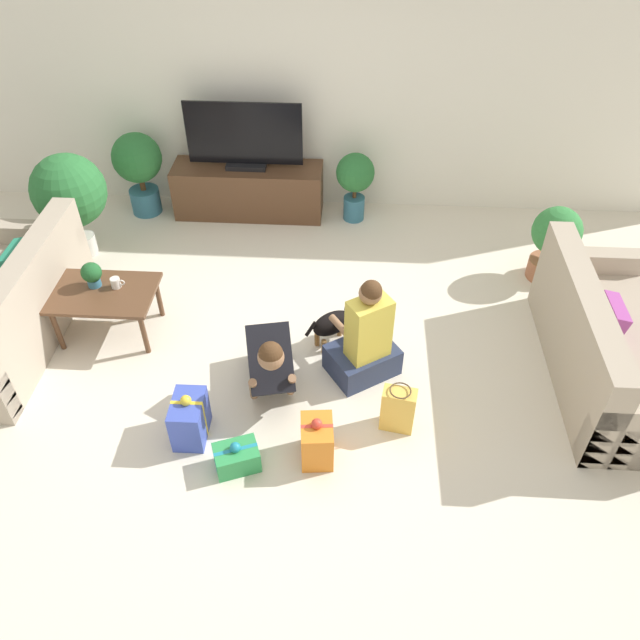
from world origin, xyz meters
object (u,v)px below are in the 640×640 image
Objects in this scene: tv_console at (249,190)px; potted_plant_back_left at (138,165)px; potted_plant_corner_right at (555,239)px; potted_plant_corner_left at (69,193)px; coffee_table at (105,297)px; gift_box_c at (190,419)px; gift_bag_a at (398,409)px; mug at (116,283)px; tv at (244,139)px; gift_box_a at (237,457)px; tabletop_plant at (92,274)px; sofa_left at (9,312)px; sofa_right at (605,347)px; potted_plant_back_right at (355,179)px; person_sitting at (365,342)px; dog at (338,320)px; gift_box_b at (317,441)px; person_kneeling at (270,360)px.

potted_plant_back_left is at bearing -177.49° from tv_console.
potted_plant_corner_left is at bearing 178.47° from potted_plant_corner_right.
coffee_table reaches higher than gift_box_c.
coffee_table reaches higher than gift_bag_a.
gift_box_c is 1.45m from mug.
potted_plant_back_left is (-1.14, -0.05, -0.30)m from tv.
gift_box_a is at bearing -83.26° from tv_console.
tabletop_plant is at bearing -62.74° from potted_plant_corner_left.
potted_plant_back_left is 3.26m from gift_box_c.
mug is 0.54× the size of tabletop_plant.
potted_plant_corner_right reaches higher than tv_console.
gift_box_a is 1.62× the size of tabletop_plant.
sofa_left is 4.86m from sofa_right.
potted_plant_corner_right is 2.07× the size of gift_box_a.
tv is 2.19m from tabletop_plant.
tv_console is 3.36m from gift_box_a.
mug is at bearing -136.12° from potted_plant_back_right.
dog is (-0.22, 0.36, -0.10)m from person_sitting.
mug reaches higher than gift_box_b.
tv reaches higher than gift_box_c.
person_kneeling is at bearing -78.08° from tv.
person_sitting is 0.93m from gift_box_b.
sofa_right is at bearing -3.73° from coffee_table.
potted_plant_corner_right is (3.92, 1.02, 0.05)m from coffee_table.
person_kneeling reaches higher than tv_console.
potted_plant_back_left is 3.08m from person_kneeling.
tabletop_plant is at bearing 144.20° from person_kneeling.
gift_box_b is (-0.32, -0.85, -0.17)m from person_sitting.
potted_plant_back_left reaches higher than gift_box_a.
mug is at bearing -112.86° from tv.
potted_plant_corner_right reaches higher than gift_box_c.
coffee_table is 2.25m from tv.
potted_plant_back_left is (-1.14, -0.05, 0.29)m from tv_console.
gift_box_c is (-0.38, 0.25, 0.08)m from gift_box_a.
tv_console is 2.26m from dog.
dog is (1.05, -2.01, -0.63)m from tv.
person_kneeling is (-2.61, -0.35, 0.04)m from sofa_right.
tv is 1.78m from potted_plant_corner_left.
gift_box_a is 0.46m from gift_box_c.
gift_bag_a is (3.22, -0.76, -0.11)m from sofa_left.
person_sitting reaches higher than gift_bag_a.
gift_box_c reaches higher than gift_box_a.
gift_box_b is at bearing 35.83° from person_sitting.
gift_box_a is 2.04m from tabletop_plant.
tv_console is 3.21× the size of dog.
potted_plant_back_right is (2.70, 0.81, -0.21)m from potted_plant_corner_left.
tv_console is 13.21× the size of mug.
mug is (-1.76, 1.28, 0.32)m from gift_box_b.
potted_plant_corner_left is (-1.55, -0.86, 0.42)m from tv_console.
gift_box_b is (0.95, -3.21, -0.69)m from tv.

